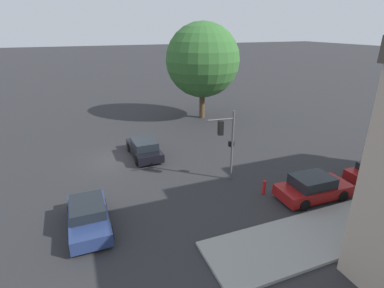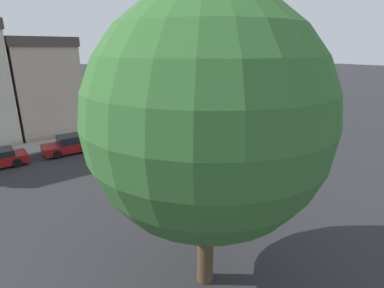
# 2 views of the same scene
# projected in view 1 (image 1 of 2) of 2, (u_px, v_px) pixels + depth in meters

# --- Properties ---
(ground_plane) EXTENTS (300.00, 300.00, 0.00)m
(ground_plane) POSITION_uv_depth(u_px,v_px,m) (114.00, 160.00, 22.96)
(ground_plane) COLOR #28282B
(street_tree) EXTENTS (7.75, 7.75, 10.13)m
(street_tree) POSITION_uv_depth(u_px,v_px,m) (203.00, 60.00, 31.42)
(street_tree) COLOR #4C3823
(street_tree) RESTS_ON ground_plane
(traffic_signal) EXTENTS (0.48, 1.88, 4.74)m
(traffic_signal) POSITION_uv_depth(u_px,v_px,m) (226.00, 137.00, 18.94)
(traffic_signal) COLOR #515456
(traffic_signal) RESTS_ON ground_plane
(crossing_car_0) EXTENTS (4.28, 2.01, 1.37)m
(crossing_car_0) POSITION_uv_depth(u_px,v_px,m) (89.00, 216.00, 15.09)
(crossing_car_0) COLOR navy
(crossing_car_0) RESTS_ON ground_plane
(crossing_car_1) EXTENTS (4.50, 2.12, 1.39)m
(crossing_car_1) POSITION_uv_depth(u_px,v_px,m) (144.00, 148.00, 23.45)
(crossing_car_1) COLOR black
(crossing_car_1) RESTS_ON ground_plane
(parked_car_0) EXTENTS (2.13, 4.46, 1.46)m
(parked_car_0) POSITION_uv_depth(u_px,v_px,m) (313.00, 188.00, 17.70)
(parked_car_0) COLOR maroon
(parked_car_0) RESTS_ON ground_plane
(parked_car_1) EXTENTS (2.07, 4.27, 1.27)m
(parked_car_1) POSITION_uv_depth(u_px,v_px,m) (379.00, 173.00, 19.63)
(parked_car_1) COLOR maroon
(parked_car_1) RESTS_ON ground_plane
(fire_hydrant) EXTENTS (0.22, 0.22, 0.92)m
(fire_hydrant) POSITION_uv_depth(u_px,v_px,m) (264.00, 187.00, 18.20)
(fire_hydrant) COLOR red
(fire_hydrant) RESTS_ON ground_plane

